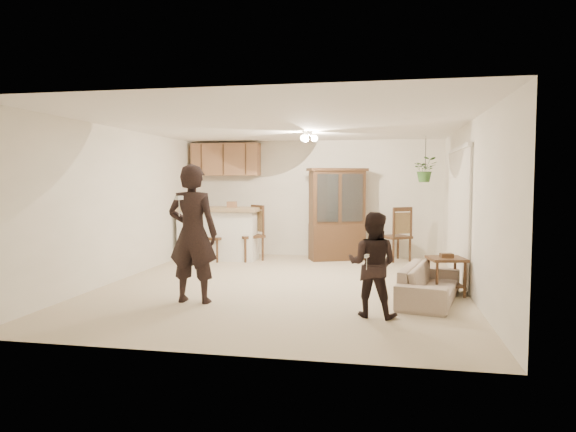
% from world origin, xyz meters
% --- Properties ---
extents(floor, '(6.50, 6.50, 0.00)m').
position_xyz_m(floor, '(0.00, 0.00, 0.00)').
color(floor, beige).
rests_on(floor, ground).
extents(ceiling, '(5.50, 6.50, 0.02)m').
position_xyz_m(ceiling, '(0.00, 0.00, 2.50)').
color(ceiling, white).
rests_on(ceiling, wall_back).
extents(wall_back, '(5.50, 0.02, 2.50)m').
position_xyz_m(wall_back, '(0.00, 3.25, 1.25)').
color(wall_back, white).
rests_on(wall_back, ground).
extents(wall_front, '(5.50, 0.02, 2.50)m').
position_xyz_m(wall_front, '(0.00, -3.25, 1.25)').
color(wall_front, white).
rests_on(wall_front, ground).
extents(wall_left, '(0.02, 6.50, 2.50)m').
position_xyz_m(wall_left, '(-2.75, 0.00, 1.25)').
color(wall_left, white).
rests_on(wall_left, ground).
extents(wall_right, '(0.02, 6.50, 2.50)m').
position_xyz_m(wall_right, '(2.75, 0.00, 1.25)').
color(wall_right, white).
rests_on(wall_right, ground).
extents(breakfast_bar, '(1.60, 0.55, 1.00)m').
position_xyz_m(breakfast_bar, '(-1.85, 2.35, 0.50)').
color(breakfast_bar, white).
rests_on(breakfast_bar, floor).
extents(bar_top, '(1.75, 0.70, 0.08)m').
position_xyz_m(bar_top, '(-1.85, 2.35, 1.05)').
color(bar_top, tan).
rests_on(bar_top, breakfast_bar).
extents(upper_cabinets, '(1.50, 0.34, 0.70)m').
position_xyz_m(upper_cabinets, '(-1.90, 3.07, 2.10)').
color(upper_cabinets, '#925F40').
rests_on(upper_cabinets, wall_back).
extents(vertical_blinds, '(0.06, 2.30, 2.10)m').
position_xyz_m(vertical_blinds, '(2.71, 0.90, 1.10)').
color(vertical_blinds, silver).
rests_on(vertical_blinds, wall_right).
extents(ceiling_fixture, '(0.36, 0.36, 0.20)m').
position_xyz_m(ceiling_fixture, '(0.20, 1.20, 2.40)').
color(ceiling_fixture, '#FFE9BF').
rests_on(ceiling_fixture, ceiling).
extents(hanging_plant, '(0.43, 0.37, 0.48)m').
position_xyz_m(hanging_plant, '(2.30, 2.40, 1.85)').
color(hanging_plant, '#296026').
rests_on(hanging_plant, ceiling).
extents(plant_cord, '(0.01, 0.01, 0.65)m').
position_xyz_m(plant_cord, '(2.30, 2.40, 2.17)').
color(plant_cord, black).
rests_on(plant_cord, ceiling).
extents(sofa, '(1.12, 1.99, 0.73)m').
position_xyz_m(sofa, '(2.16, -0.64, 0.37)').
color(sofa, beige).
rests_on(sofa, floor).
extents(adult, '(0.66, 0.44, 1.80)m').
position_xyz_m(adult, '(-0.98, -1.30, 0.90)').
color(adult, black).
rests_on(adult, floor).
extents(child, '(0.75, 0.64, 1.35)m').
position_xyz_m(child, '(1.41, -1.58, 0.68)').
color(child, black).
rests_on(child, floor).
extents(china_hutch, '(1.29, 0.88, 1.89)m').
position_xyz_m(china_hutch, '(0.58, 2.78, 0.93)').
color(china_hutch, '#3A2215').
rests_on(china_hutch, floor).
extents(side_table, '(0.59, 0.59, 0.60)m').
position_xyz_m(side_table, '(2.43, -0.20, 0.28)').
color(side_table, '#3A2215').
rests_on(side_table, floor).
extents(chair_bar, '(0.52, 0.52, 1.06)m').
position_xyz_m(chair_bar, '(-1.91, 2.17, 0.30)').
color(chair_bar, '#3A2215').
rests_on(chair_bar, floor).
extents(chair_hutch_left, '(0.71, 0.71, 1.14)m').
position_xyz_m(chair_hutch_left, '(-1.20, 2.36, 0.32)').
color(chair_hutch_left, '#3A2215').
rests_on(chair_hutch_left, floor).
extents(chair_hutch_right, '(0.68, 0.68, 1.11)m').
position_xyz_m(chair_hutch_right, '(1.78, 2.86, 0.31)').
color(chair_hutch_right, '#3A2215').
rests_on(chair_hutch_right, floor).
extents(controller_adult, '(0.05, 0.16, 0.05)m').
position_xyz_m(controller_adult, '(-0.99, -1.74, 1.43)').
color(controller_adult, silver).
rests_on(controller_adult, adult).
extents(controller_child, '(0.06, 0.11, 0.03)m').
position_xyz_m(controller_child, '(1.35, -1.87, 0.78)').
color(controller_child, silver).
rests_on(controller_child, child).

